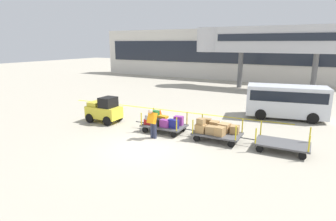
% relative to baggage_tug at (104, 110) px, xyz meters
% --- Properties ---
extents(ground_plane, '(120.00, 120.00, 0.00)m').
position_rel_baggage_tug_xyz_m(ground_plane, '(4.52, -2.37, -0.75)').
color(ground_plane, '#A8A08E').
extents(apron_lead_line, '(16.83, 1.31, 0.01)m').
position_rel_baggage_tug_xyz_m(apron_lead_line, '(1.86, 4.56, -0.75)').
color(apron_lead_line, yellow).
rests_on(apron_lead_line, ground_plane).
extents(terminal_building, '(46.63, 2.51, 6.56)m').
position_rel_baggage_tug_xyz_m(terminal_building, '(4.52, 23.61, 2.53)').
color(terminal_building, beige).
rests_on(terminal_building, ground_plane).
extents(jet_bridge, '(15.06, 3.00, 6.37)m').
position_rel_baggage_tug_xyz_m(jet_bridge, '(5.39, 17.62, 4.26)').
color(jet_bridge, '#B7B7BC').
rests_on(jet_bridge, ground_plane).
extents(baggage_tug, '(2.13, 1.28, 1.58)m').
position_rel_baggage_tug_xyz_m(baggage_tug, '(0.00, 0.00, 0.00)').
color(baggage_tug, gold).
rests_on(baggage_tug, ground_plane).
extents(baggage_cart_lead, '(3.02, 1.47, 1.10)m').
position_rel_baggage_tug_xyz_m(baggage_cart_lead, '(4.12, 0.14, -0.23)').
color(baggage_cart_lead, '#4C4C4F').
rests_on(baggage_cart_lead, ground_plane).
extents(baggage_cart_middle, '(3.02, 1.47, 1.11)m').
position_rel_baggage_tug_xyz_m(baggage_cart_middle, '(7.04, 0.24, -0.21)').
color(baggage_cart_middle, '#4C4C4F').
rests_on(baggage_cart_middle, ground_plane).
extents(baggage_cart_tail, '(3.02, 1.47, 1.10)m').
position_rel_baggage_tug_xyz_m(baggage_cart_tail, '(10.15, 0.29, -0.41)').
color(baggage_cart_tail, '#4C4C4F').
rests_on(baggage_cart_tail, ground_plane).
extents(baggage_handler, '(0.44, 0.46, 1.56)m').
position_rel_baggage_tug_xyz_m(baggage_handler, '(4.19, -1.10, 0.11)').
color(baggage_handler, '#2D334C').
rests_on(baggage_handler, ground_plane).
extents(shuttle_van, '(5.07, 2.78, 2.10)m').
position_rel_baggage_tug_xyz_m(shuttle_van, '(9.52, 6.42, 0.48)').
color(shuttle_van, silver).
rests_on(shuttle_van, ground_plane).
extents(safety_cone_near, '(0.36, 0.36, 0.55)m').
position_rel_baggage_tug_xyz_m(safety_cone_near, '(2.38, 2.65, -0.48)').
color(safety_cone_near, '#EA590F').
rests_on(safety_cone_near, ground_plane).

